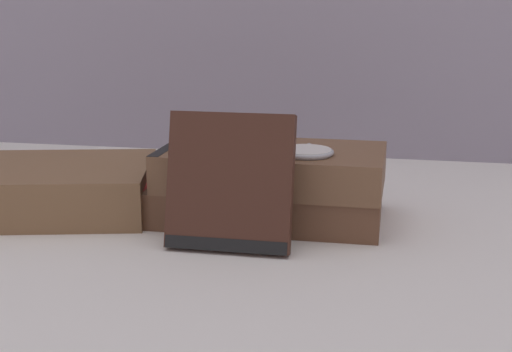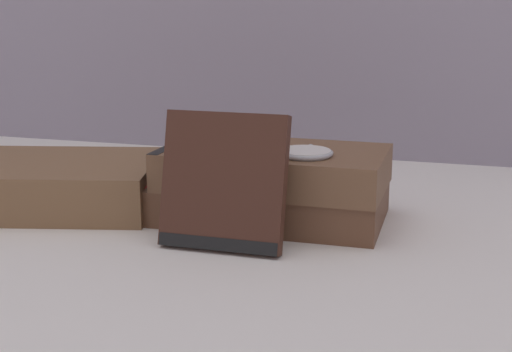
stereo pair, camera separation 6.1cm
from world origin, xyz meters
TOP-DOWN VIEW (x-y plane):
  - ground_plane at (0.00, 0.00)m, footprint 3.00×3.00m
  - book_flat_bottom at (0.01, 0.06)m, footprint 0.25×0.14m
  - book_flat_top at (0.02, 0.05)m, footprint 0.23×0.13m
  - book_side_left at (-0.23, 0.04)m, footprint 0.26×0.22m
  - book_leaning_front at (0.01, -0.04)m, footprint 0.12×0.05m
  - pocket_watch at (0.07, 0.03)m, footprint 0.06×0.06m
  - reading_glasses at (-0.01, 0.20)m, footprint 0.11×0.07m

SIDE VIEW (x-z plane):
  - ground_plane at x=0.00m, z-range 0.00..0.00m
  - reading_glasses at x=-0.01m, z-range 0.00..0.00m
  - book_flat_bottom at x=0.01m, z-range 0.00..0.04m
  - book_side_left at x=-0.23m, z-range 0.00..0.05m
  - book_flat_top at x=0.02m, z-range 0.04..0.08m
  - book_leaning_front at x=0.01m, z-range -0.01..0.12m
  - pocket_watch at x=0.07m, z-range 0.08..0.08m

